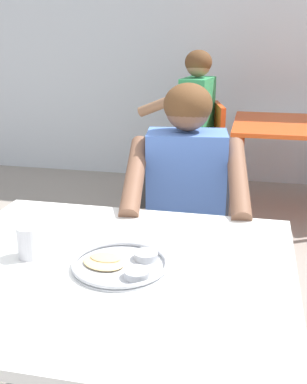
# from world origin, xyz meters

# --- Properties ---
(table_foreground) EXTENTS (1.07, 0.93, 0.74)m
(table_foreground) POSITION_xyz_m (-0.09, -0.05, 0.67)
(table_foreground) COLOR white
(table_foreground) RESTS_ON ground
(thali_tray) EXTENTS (0.28, 0.28, 0.03)m
(thali_tray) POSITION_xyz_m (-0.05, -0.04, 0.75)
(thali_tray) COLOR #B7BABF
(thali_tray) RESTS_ON table_foreground
(drinking_cup) EXTENTS (0.07, 0.07, 0.10)m
(drinking_cup) POSITION_xyz_m (-0.33, -0.04, 0.79)
(drinking_cup) COLOR silver
(drinking_cup) RESTS_ON table_foreground
(chair_foreground) EXTENTS (0.48, 0.45, 0.84)m
(chair_foreground) POSITION_xyz_m (0.01, 0.87, 0.49)
(chair_foreground) COLOR #3F3F44
(chair_foreground) RESTS_ON ground
(diner_foreground) EXTENTS (0.54, 0.59, 1.18)m
(diner_foreground) POSITION_xyz_m (0.04, 0.65, 0.71)
(diner_foreground) COLOR black
(diner_foreground) RESTS_ON ground
(table_background_red) EXTENTS (0.82, 0.92, 0.72)m
(table_background_red) POSITION_xyz_m (0.56, 2.44, 0.64)
(table_background_red) COLOR #E04C19
(table_background_red) RESTS_ON ground
(chair_red_left) EXTENTS (0.48, 0.52, 0.84)m
(chair_red_left) POSITION_xyz_m (-0.08, 2.46, 0.50)
(chair_red_left) COLOR #E74817
(chair_red_left) RESTS_ON ground
(patron_background) EXTENTS (0.59, 0.55, 1.25)m
(patron_background) POSITION_xyz_m (-0.23, 2.45, 0.74)
(patron_background) COLOR #323232
(patron_background) RESTS_ON ground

